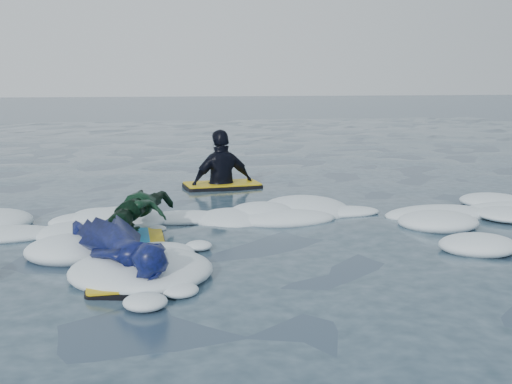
% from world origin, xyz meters
% --- Properties ---
extents(ground, '(120.00, 120.00, 0.00)m').
position_xyz_m(ground, '(0.00, 0.00, 0.00)').
color(ground, '#182B3A').
rests_on(ground, ground).
extents(foam_band, '(12.00, 3.10, 0.30)m').
position_xyz_m(foam_band, '(0.00, 1.03, 0.00)').
color(foam_band, white).
rests_on(foam_band, ground).
extents(prone_woman_unit, '(1.15, 1.82, 0.45)m').
position_xyz_m(prone_woman_unit, '(-0.82, -0.32, 0.23)').
color(prone_woman_unit, black).
rests_on(prone_woman_unit, ground).
extents(prone_child_unit, '(1.06, 1.43, 0.51)m').
position_xyz_m(prone_child_unit, '(-0.62, 0.95, 0.26)').
color(prone_child_unit, black).
rests_on(prone_child_unit, ground).
extents(waiting_rider_unit, '(1.26, 0.77, 1.80)m').
position_xyz_m(waiting_rider_unit, '(0.76, 4.04, 0.05)').
color(waiting_rider_unit, black).
rests_on(waiting_rider_unit, ground).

